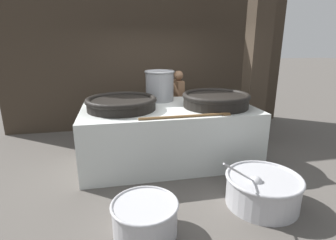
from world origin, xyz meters
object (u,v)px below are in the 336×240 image
(cook, at_px, (178,101))
(prep_bowl_vegetables, at_px, (263,189))
(giant_wok_near, at_px, (122,103))
(giant_wok_far, at_px, (216,99))
(stock_pot, at_px, (160,85))
(prep_bowl_meat, at_px, (145,217))

(cook, relative_size, prep_bowl_vegetables, 1.22)
(giant_wok_near, distance_m, cook, 1.85)
(prep_bowl_vegetables, bearing_deg, giant_wok_near, 136.39)
(giant_wok_far, xyz_separation_m, prep_bowl_vegetables, (0.11, -1.53, -0.90))
(giant_wok_near, height_order, giant_wok_far, giant_wok_far)
(stock_pot, relative_size, cook, 0.39)
(cook, height_order, prep_bowl_meat, cook)
(giant_wok_near, xyz_separation_m, prep_bowl_meat, (0.15, -1.91, -0.90))
(prep_bowl_vegetables, bearing_deg, stock_pot, 113.72)
(giant_wok_far, bearing_deg, giant_wok_near, 175.19)
(giant_wok_near, height_order, cook, cook)
(giant_wok_far, height_order, cook, cook)
(prep_bowl_meat, bearing_deg, stock_pot, 76.26)
(giant_wok_near, distance_m, prep_bowl_vegetables, 2.58)
(giant_wok_near, distance_m, stock_pot, 0.98)
(stock_pot, height_order, prep_bowl_vegetables, stock_pot)
(stock_pot, bearing_deg, prep_bowl_vegetables, -66.28)
(giant_wok_near, bearing_deg, prep_bowl_vegetables, -43.61)
(giant_wok_far, distance_m, cook, 1.49)
(prep_bowl_meat, bearing_deg, cook, 70.13)
(stock_pot, bearing_deg, giant_wok_far, -39.23)
(stock_pot, bearing_deg, giant_wok_near, -142.59)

